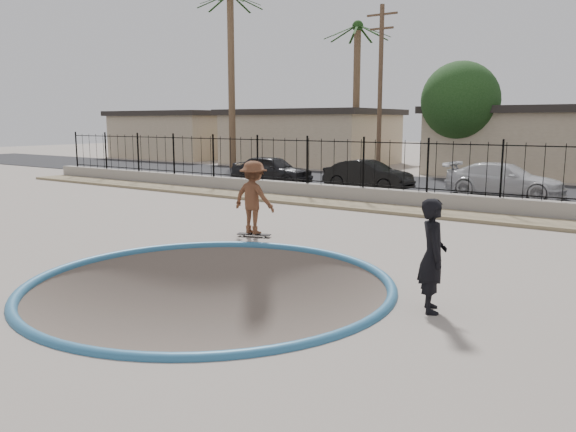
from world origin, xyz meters
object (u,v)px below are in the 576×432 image
Objects in this scene: skater at (254,201)px; videographer at (433,256)px; car_c at (504,180)px; car_a at (272,170)px; skateboard at (254,234)px; car_b at (368,175)px.

skater is 1.04× the size of videographer.
videographer reaches higher than car_c.
car_c is (3.55, 12.00, -0.26)m from skater.
car_a is 0.88× the size of car_c.
car_c is at bearing 54.58° from skateboard.
car_c is at bearing -105.67° from skater.
car_a is (-13.00, 13.49, -0.20)m from videographer.
videographer is at bearing -168.50° from car_c.
car_b reaches higher than skateboard.
skateboard is 6.85m from videographer.
videographer is at bearing -46.01° from skateboard.
car_a is 10.62m from car_c.
skater reaches higher than car_b.
skateboard is at bearing -166.68° from car_b.
skateboard is 0.50× the size of videographer.
videographer is (6.05, -3.09, 0.87)m from skateboard.
skater is at bearing 165.62° from car_c.
skateboard is 12.53m from car_c.
skater is 11.12m from car_b.
skateboard is 0.23× the size of car_b.
skater is 0.42× the size of car_c.
car_a is at bearing 104.82° from skateboard.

